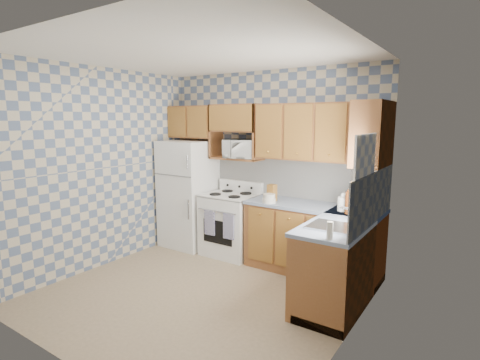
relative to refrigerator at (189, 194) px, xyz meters
name	(u,v)px	position (x,y,z in m)	size (l,w,h in m)	color
floor	(201,294)	(1.27, -1.25, -0.84)	(3.40, 3.40, 0.00)	#816D52
back_wall	(270,165)	(1.27, 0.35, 0.51)	(3.40, 0.02, 2.70)	slate
right_wall	(350,197)	(2.97, -1.25, 0.51)	(0.02, 3.20, 2.70)	slate
backsplash_back	(294,178)	(1.68, 0.34, 0.36)	(2.60, 0.01, 0.56)	silver
backsplash_right	(373,198)	(2.96, -0.45, 0.36)	(0.01, 1.60, 0.56)	silver
refrigerator	(189,194)	(0.00, 0.00, 0.00)	(0.75, 0.70, 1.68)	white
stove_body	(231,225)	(0.80, 0.03, -0.39)	(0.76, 0.65, 0.90)	white
cooktop	(231,195)	(0.80, 0.03, 0.07)	(0.76, 0.65, 0.03)	silver
backguard	(241,186)	(0.80, 0.30, 0.16)	(0.76, 0.08, 0.17)	white
dish_towel_left	(210,223)	(0.68, -0.32, -0.29)	(0.17, 0.03, 0.37)	navy
dish_towel_right	(229,226)	(1.01, -0.32, -0.29)	(0.17, 0.03, 0.37)	navy
base_cabinets_back	(312,240)	(2.10, 0.05, -0.40)	(1.75, 0.60, 0.88)	brown
base_cabinets_right	(342,262)	(2.67, -0.45, -0.40)	(0.60, 1.60, 0.88)	brown
countertop_back	(313,206)	(2.10, 0.05, 0.06)	(1.77, 0.63, 0.04)	gray
countertop_right	(344,222)	(2.67, -0.45, 0.06)	(0.63, 1.60, 0.04)	gray
upper_cabinets_back	(320,132)	(2.10, 0.19, 1.01)	(1.75, 0.33, 0.74)	brown
upper_cabinets_fridge	(194,122)	(-0.02, 0.19, 1.13)	(0.82, 0.33, 0.50)	brown
upper_cabinets_right	(373,134)	(2.81, 0.00, 1.01)	(0.33, 0.70, 0.74)	brown
microwave_shelf	(237,159)	(0.80, 0.19, 0.60)	(0.80, 0.33, 0.03)	brown
microwave	(242,149)	(0.92, 0.14, 0.75)	(0.50, 0.34, 0.27)	white
sink	(333,227)	(2.67, -0.80, 0.09)	(0.48, 0.40, 0.03)	#B7B7BC
window	(364,179)	(2.96, -0.80, 0.61)	(0.02, 0.66, 0.86)	white
bottle_0	(356,200)	(2.69, -0.08, 0.24)	(0.07, 0.07, 0.33)	black
bottle_1	(363,202)	(2.79, -0.14, 0.23)	(0.07, 0.07, 0.31)	black
bottle_2	(370,202)	(2.84, -0.04, 0.22)	(0.07, 0.07, 0.28)	#5D2A0F
bottle_3	(348,203)	(2.62, -0.16, 0.21)	(0.07, 0.07, 0.26)	#5D2A0F
knife_block	(272,193)	(1.54, -0.04, 0.19)	(0.10, 0.10, 0.23)	brown
electric_kettle	(343,204)	(2.52, -0.05, 0.16)	(0.13, 0.13, 0.17)	white
food_containers	(269,198)	(1.56, -0.16, 0.14)	(0.18, 0.18, 0.12)	beige
soap_bottle	(330,231)	(2.78, -1.19, 0.17)	(0.06, 0.06, 0.17)	beige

